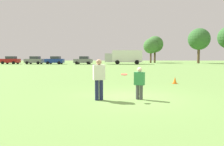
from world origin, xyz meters
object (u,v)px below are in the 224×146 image
Objects in this scene: parked_car_near_left at (11,60)px; parked_car_mid_right at (84,60)px; parked_car_mid_left at (35,60)px; frisbee at (125,74)px; parked_car_center at (55,60)px; traffic_cone at (175,80)px; box_truck at (125,57)px; player_thrower at (99,77)px; player_defender at (140,82)px.

parked_car_near_left is 17.38m from parked_car_mid_right.
parked_car_mid_right is (11.53, -0.84, 0.00)m from parked_car_mid_left.
parked_car_center is (-13.77, 40.33, -0.22)m from frisbee.
frisbee is 0.56× the size of traffic_cone.
frisbee is 42.62m from parked_car_center.
parked_car_mid_left is 0.50× the size of box_truck.
frisbee is (1.08, -0.18, 0.14)m from player_thrower.
parked_car_near_left and parked_car_mid_left have the same top height.
player_thrower is at bearing -66.56° from parked_car_mid_left.
player_defender reaches higher than traffic_cone.
traffic_cone is at bearing -87.48° from box_truck.
player_defender is at bearing -78.86° from parked_car_mid_right.
parked_car_mid_right is (6.72, -0.66, 0.00)m from parked_car_center.
parked_car_near_left is 1.00× the size of parked_car_mid_left.
traffic_cone is 0.06× the size of box_truck.
player_thrower is 43.96m from parked_car_mid_left.
player_thrower is at bearing 170.52° from frisbee.
box_truck reaches higher than player_thrower.
traffic_cone is at bearing 48.30° from player_thrower.
player_defender is at bearing 26.26° from frisbee.
frisbee is at bearing -153.74° from player_defender.
player_defender is 6.30m from traffic_cone.
box_truck reaches higher than player_defender.
player_thrower is at bearing -60.29° from parked_car_near_left.
player_defender is 0.33× the size of parked_car_near_left.
player_defender is 0.85m from frisbee.
box_truck is at bearing -0.26° from parked_car_mid_left.
traffic_cone is at bearing -57.14° from parked_car_mid_left.
frisbee is at bearing -65.37° from parked_car_mid_left.
frisbee is (-0.70, -0.34, 0.35)m from player_defender.
frisbee is 47.71m from parked_car_near_left.
player_defender is at bearing -64.37° from parked_car_mid_left.
parked_car_center is 0.50× the size of box_truck.
player_thrower is at bearing -131.70° from traffic_cone.
parked_car_mid_left reaches higher than traffic_cone.
parked_car_mid_left is at bearing 177.87° from parked_car_center.
parked_car_mid_left is 1.00× the size of parked_car_center.
parked_car_mid_left is 11.56m from parked_car_mid_right.
parked_car_mid_right is at bearing -4.15° from parked_car_mid_left.
parked_car_mid_right reaches higher than traffic_cone.
traffic_cone is at bearing -72.15° from parked_car_mid_right.
traffic_cone is 41.39m from parked_car_mid_left.
box_truck reaches higher than parked_car_mid_left.
player_defender is 0.17× the size of box_truck.
frisbee is at bearing -71.15° from parked_car_center.
player_defender is at bearing -58.34° from parked_car_near_left.
frisbee is at bearing -93.34° from box_truck.
frisbee is 0.06× the size of parked_car_mid_right.
parked_car_mid_right reaches higher than player_thrower.
box_truck reaches higher than parked_car_near_left.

